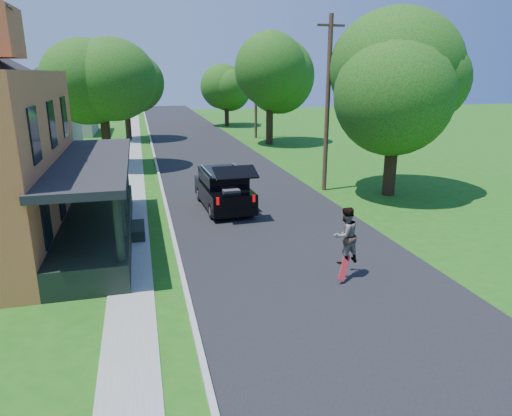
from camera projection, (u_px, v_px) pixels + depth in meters
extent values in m
plane|color=#1B5811|center=(326.00, 288.00, 13.52)|extent=(140.00, 140.00, 0.00)
cube|color=black|center=(215.00, 163.00, 32.09)|extent=(8.00, 120.00, 0.02)
cube|color=#A3A39E|center=(157.00, 166.00, 31.14)|extent=(0.15, 120.00, 0.12)
cube|color=gray|center=(133.00, 167.00, 30.77)|extent=(1.30, 120.00, 0.03)
cube|color=gray|center=(23.00, 245.00, 16.84)|extent=(6.50, 1.20, 0.03)
cube|color=black|center=(99.00, 228.00, 17.35)|extent=(2.40, 10.00, 0.90)
cube|color=black|center=(92.00, 162.00, 16.62)|extent=(2.60, 10.30, 0.25)
cube|color=#A7A394|center=(14.00, 127.00, 31.90)|extent=(8.00, 8.00, 5.00)
pyramid|color=black|center=(4.00, 56.00, 30.56)|extent=(12.78, 12.78, 2.20)
cube|color=#A7A394|center=(53.00, 110.00, 46.76)|extent=(8.00, 8.00, 5.00)
pyramid|color=black|center=(47.00, 62.00, 45.43)|extent=(12.78, 12.78, 2.20)
cube|color=black|center=(224.00, 194.00, 21.35)|extent=(2.16, 4.74, 0.90)
cube|color=black|center=(223.00, 178.00, 21.29)|extent=(1.93, 2.96, 0.58)
cube|color=black|center=(223.00, 171.00, 21.20)|extent=(1.97, 3.06, 0.08)
cube|color=black|center=(235.00, 172.00, 18.84)|extent=(1.84, 1.04, 0.40)
cube|color=#39383E|center=(231.00, 194.00, 19.98)|extent=(0.77, 0.67, 0.48)
cube|color=silver|center=(206.00, 170.00, 20.96)|extent=(0.18, 2.56, 0.06)
cube|color=silver|center=(239.00, 168.00, 21.39)|extent=(0.18, 2.56, 0.06)
cube|color=#990505|center=(218.00, 201.00, 18.92)|extent=(0.13, 0.07, 0.32)
cube|color=#990505|center=(254.00, 198.00, 19.36)|extent=(0.13, 0.07, 0.32)
cylinder|color=black|center=(200.00, 194.00, 22.62)|extent=(0.29, 0.73, 0.72)
cylinder|color=black|center=(233.00, 191.00, 23.09)|extent=(0.29, 0.73, 0.72)
cylinder|color=black|center=(213.00, 211.00, 19.80)|extent=(0.29, 0.73, 0.72)
cylinder|color=black|center=(250.00, 208.00, 20.27)|extent=(0.29, 0.73, 0.72)
imported|color=black|center=(345.00, 235.00, 13.89)|extent=(1.03, 0.90, 1.79)
cube|color=maroon|center=(344.00, 267.00, 13.81)|extent=(0.56, 0.44, 0.77)
cylinder|color=black|center=(107.00, 143.00, 29.96)|extent=(0.72, 0.72, 3.44)
sphere|color=#3D7E21|center=(102.00, 86.00, 28.94)|extent=(6.83, 6.83, 5.59)
sphere|color=#3D7E21|center=(105.00, 66.00, 28.28)|extent=(5.92, 5.92, 4.85)
sphere|color=#3D7E21|center=(95.00, 76.00, 29.17)|extent=(6.07, 6.07, 4.97)
cylinder|color=black|center=(128.00, 122.00, 42.90)|extent=(0.62, 0.62, 3.34)
sphere|color=#3D7E21|center=(125.00, 83.00, 41.88)|extent=(6.77, 6.77, 5.77)
sphere|color=#3D7E21|center=(127.00, 68.00, 41.26)|extent=(5.87, 5.87, 5.00)
sphere|color=#3D7E21|center=(120.00, 75.00, 42.03)|extent=(6.02, 6.02, 5.13)
cylinder|color=black|center=(391.00, 161.00, 23.42)|extent=(0.76, 0.76, 3.50)
sphere|color=#3D7E21|center=(397.00, 85.00, 22.34)|extent=(7.28, 7.28, 6.16)
sphere|color=#3D7E21|center=(412.00, 55.00, 21.64)|extent=(6.31, 6.31, 5.34)
sphere|color=#3D7E21|center=(384.00, 70.00, 22.56)|extent=(6.47, 6.47, 5.48)
cylinder|color=black|center=(270.00, 121.00, 40.26)|extent=(0.76, 0.76, 4.03)
sphere|color=#3D7E21|center=(270.00, 75.00, 39.15)|extent=(6.96, 6.96, 5.69)
sphere|color=#3D7E21|center=(275.00, 60.00, 38.47)|extent=(6.03, 6.03, 4.93)
sphere|color=#3D7E21|center=(264.00, 68.00, 39.40)|extent=(6.19, 6.19, 5.05)
cylinder|color=black|center=(227.00, 115.00, 54.26)|extent=(0.63, 0.63, 2.56)
sphere|color=#3D7E21|center=(226.00, 89.00, 53.40)|extent=(6.47, 6.47, 5.21)
sphere|color=#3D7E21|center=(230.00, 79.00, 53.03)|extent=(5.61, 5.61, 4.52)
sphere|color=#3D7E21|center=(221.00, 84.00, 53.32)|extent=(5.75, 5.75, 4.64)
cylinder|color=#442D20|center=(327.00, 106.00, 23.57)|extent=(0.24, 0.24, 8.92)
cube|color=#442D20|center=(331.00, 25.00, 22.46)|extent=(1.46, 0.15, 0.11)
cylinder|color=#442D20|center=(256.00, 90.00, 43.34)|extent=(0.29, 0.29, 9.16)
cube|color=#442D20|center=(256.00, 45.00, 42.20)|extent=(1.57, 0.37, 0.12)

